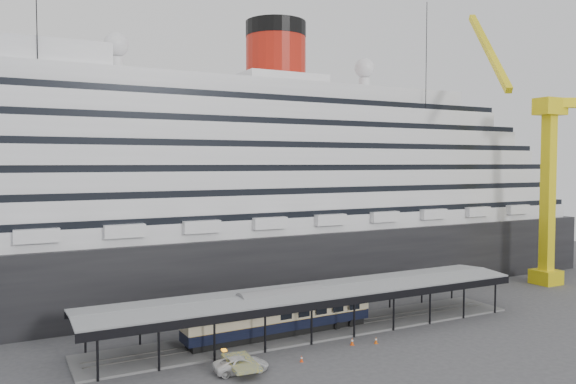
# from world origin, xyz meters

# --- Properties ---
(ground) EXTENTS (200.00, 200.00, 0.00)m
(ground) POSITION_xyz_m (0.00, 0.00, 0.00)
(ground) COLOR #3E3E41
(ground) RESTS_ON ground
(cruise_ship) EXTENTS (130.00, 30.00, 43.90)m
(cruise_ship) POSITION_xyz_m (0.05, 32.00, 18.35)
(cruise_ship) COLOR black
(cruise_ship) RESTS_ON ground
(platform_canopy) EXTENTS (56.00, 9.18, 5.30)m
(platform_canopy) POSITION_xyz_m (0.00, 5.00, 2.36)
(platform_canopy) COLOR slate
(platform_canopy) RESTS_ON ground
(crane_yellow) EXTENTS (23.83, 18.78, 47.60)m
(crane_yellow) POSITION_xyz_m (47.06, 10.54, 19.96)
(crane_yellow) COLOR yellow
(crane_yellow) RESTS_ON ground
(port_truck) EXTENTS (5.63, 2.97, 1.51)m
(port_truck) POSITION_xyz_m (-13.17, -3.13, 0.75)
(port_truck) COLOR silver
(port_truck) RESTS_ON ground
(pullman_carriage) EXTENTS (23.78, 4.01, 23.24)m
(pullman_carriage) POSITION_xyz_m (-4.78, 5.00, 2.81)
(pullman_carriage) COLOR black
(pullman_carriage) RESTS_ON ground
(traffic_cone_left) EXTENTS (0.42, 0.42, 0.68)m
(traffic_cone_left) POSITION_xyz_m (-6.56, -3.43, 0.34)
(traffic_cone_left) COLOR #EB3F0D
(traffic_cone_left) RESTS_ON ground
(traffic_cone_mid) EXTENTS (0.57, 0.57, 0.85)m
(traffic_cone_mid) POSITION_xyz_m (1.05, -1.39, 0.42)
(traffic_cone_mid) COLOR #E04B0C
(traffic_cone_mid) RESTS_ON ground
(traffic_cone_right) EXTENTS (0.47, 0.47, 0.78)m
(traffic_cone_right) POSITION_xyz_m (3.75, -2.20, 0.39)
(traffic_cone_right) COLOR #D4540B
(traffic_cone_right) RESTS_ON ground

